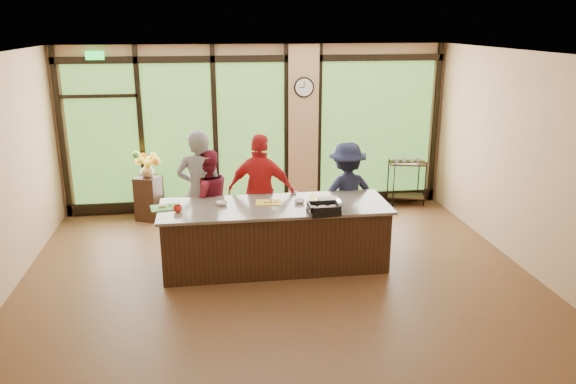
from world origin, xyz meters
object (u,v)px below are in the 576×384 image
object	(u,v)px
roasting_pan	(324,211)
flower_stand	(149,198)
cook_left	(200,192)
island_base	(275,237)
cook_right	(347,194)
bar_cart	(407,177)

from	to	relation	value
roasting_pan	flower_stand	world-z (taller)	roasting_pan
cook_left	flower_stand	distance (m)	1.91
cook_left	flower_stand	xyz separation A→B (m)	(-0.93, 1.58, -0.55)
island_base	flower_stand	xyz separation A→B (m)	(-1.96, 2.30, -0.05)
cook_right	flower_stand	world-z (taller)	cook_right
bar_cart	roasting_pan	bearing A→B (deg)	-111.80
island_base	cook_right	xyz separation A→B (m)	(1.21, 0.71, 0.37)
flower_stand	bar_cart	distance (m)	4.79
island_base	roasting_pan	size ratio (longest dim) A/B	7.73
island_base	bar_cart	xyz separation A→B (m)	(2.82, 2.45, 0.11)
flower_stand	roasting_pan	bearing A→B (deg)	-23.85
cook_left	bar_cart	bearing A→B (deg)	-147.53
island_base	flower_stand	world-z (taller)	island_base
flower_stand	bar_cart	bearing A→B (deg)	25.18
roasting_pan	flower_stand	xyz separation A→B (m)	(-2.56, 2.76, -0.57)
roasting_pan	bar_cart	bearing A→B (deg)	47.54
roasting_pan	bar_cart	world-z (taller)	roasting_pan
flower_stand	bar_cart	size ratio (longest dim) A/B	0.85
cook_left	roasting_pan	distance (m)	2.02
cook_right	island_base	bearing A→B (deg)	22.67
island_base	flower_stand	distance (m)	3.02
island_base	flower_stand	size ratio (longest dim) A/B	3.98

